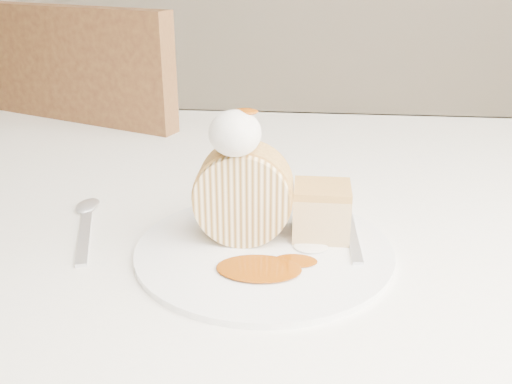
# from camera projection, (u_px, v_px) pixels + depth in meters

# --- Properties ---
(table) EXTENTS (1.40, 0.90, 0.75)m
(table) POSITION_uv_depth(u_px,v_px,m) (295.00, 253.00, 0.82)
(table) COLOR white
(table) RESTS_ON ground
(chair_far) EXTENTS (0.59, 0.59, 0.97)m
(chair_far) POSITION_uv_depth(u_px,v_px,m) (124.00, 190.00, 1.32)
(chair_far) COLOR brown
(chair_far) RESTS_ON ground
(plate) EXTENTS (0.29, 0.29, 0.01)m
(plate) POSITION_uv_depth(u_px,v_px,m) (264.00, 250.00, 0.63)
(plate) COLOR white
(plate) RESTS_ON table
(roulade_slice) EXTENTS (0.11, 0.06, 0.11)m
(roulade_slice) POSITION_uv_depth(u_px,v_px,m) (243.00, 194.00, 0.63)
(roulade_slice) COLOR #FFE7B1
(roulade_slice) RESTS_ON plate
(cake_chunk) EXTENTS (0.06, 0.06, 0.05)m
(cake_chunk) POSITION_uv_depth(u_px,v_px,m) (321.00, 214.00, 0.65)
(cake_chunk) COLOR #D6A451
(cake_chunk) RESTS_ON plate
(whipped_cream) EXTENTS (0.06, 0.06, 0.05)m
(whipped_cream) POSITION_uv_depth(u_px,v_px,m) (235.00, 133.00, 0.59)
(whipped_cream) COLOR white
(whipped_cream) RESTS_ON roulade_slice
(caramel_drizzle) EXTENTS (0.03, 0.02, 0.01)m
(caramel_drizzle) POSITION_uv_depth(u_px,v_px,m) (245.00, 106.00, 0.58)
(caramel_drizzle) COLOR #863A05
(caramel_drizzle) RESTS_ON whipped_cream
(caramel_pool) EXTENTS (0.09, 0.06, 0.00)m
(caramel_pool) POSITION_uv_depth(u_px,v_px,m) (259.00, 268.00, 0.58)
(caramel_pool) COLOR #863A05
(caramel_pool) RESTS_ON plate
(fork) EXTENTS (0.03, 0.17, 0.00)m
(fork) POSITION_uv_depth(u_px,v_px,m) (352.00, 237.00, 0.65)
(fork) COLOR silver
(fork) RESTS_ON plate
(spoon) EXTENTS (0.08, 0.17, 0.00)m
(spoon) POSITION_uv_depth(u_px,v_px,m) (84.00, 237.00, 0.67)
(spoon) COLOR silver
(spoon) RESTS_ON table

